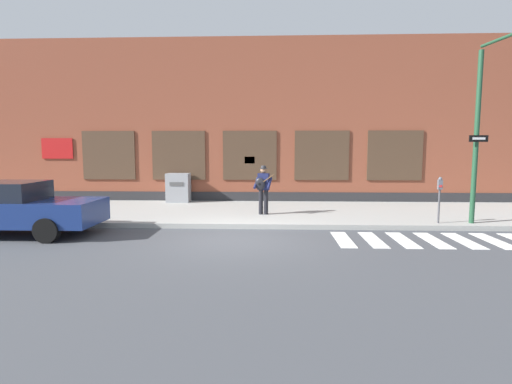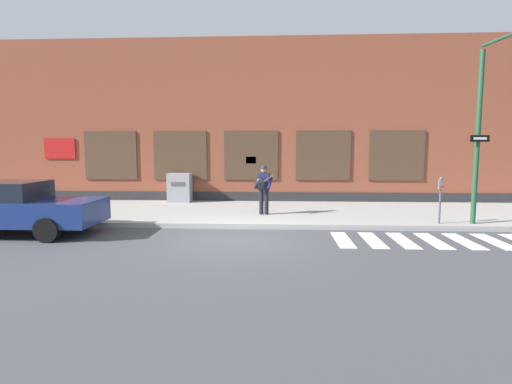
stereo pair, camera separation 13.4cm
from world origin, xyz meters
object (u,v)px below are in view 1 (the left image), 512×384
(red_car, at_px, (15,208))
(traffic_light, at_px, (507,95))
(parking_meter, at_px, (440,193))
(busker, at_px, (263,187))
(utility_box, at_px, (178,188))

(red_car, relative_size, traffic_light, 0.85)
(red_car, relative_size, parking_meter, 3.22)
(busker, bearing_deg, utility_box, 139.86)
(busker, bearing_deg, traffic_light, -20.98)
(busker, distance_m, traffic_light, 7.66)
(red_car, height_order, parking_meter, parking_meter)
(traffic_light, xyz_separation_m, utility_box, (-10.40, 5.71, -3.12))
(parking_meter, bearing_deg, utility_box, 153.62)
(traffic_light, bearing_deg, utility_box, 151.25)
(busker, distance_m, parking_meter, 5.65)
(busker, relative_size, traffic_light, 0.32)
(parking_meter, distance_m, utility_box, 10.28)
(red_car, bearing_deg, utility_box, 62.18)
(busker, height_order, traffic_light, traffic_light)
(busker, bearing_deg, parking_meter, -14.51)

